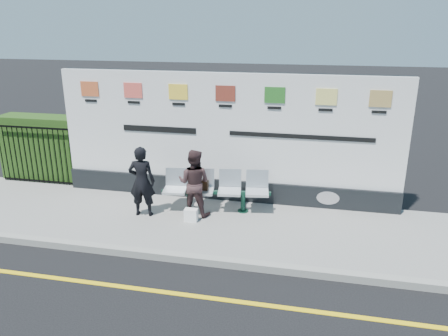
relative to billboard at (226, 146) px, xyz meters
The scene contains 12 objects.
ground 4.13m from the billboard, 97.40° to the right, with size 80.00×80.00×0.00m, color black.
pavement 1.98m from the billboard, 110.32° to the right, with size 14.00×3.00×0.12m, color gray.
kerb 3.19m from the billboard, 99.95° to the right, with size 14.00×0.18×0.14m, color gray.
yellow_line 4.13m from the billboard, 97.40° to the right, with size 14.00×0.10×0.01m, color yellow.
billboard is the anchor object (origin of this frame).
hedge 5.11m from the billboard, behind, with size 2.35×0.70×1.70m, color #244514.
railing 5.10m from the billboard, behind, with size 2.05×0.06×1.54m, color black, non-canonical shape.
bench 1.31m from the billboard, 95.17° to the right, with size 2.35×0.60×0.50m, color silver, non-canonical shape.
woman_left 2.13m from the billboard, 140.26° to the right, with size 0.57×0.38×1.57m, color black.
woman_right 1.29m from the billboard, 114.72° to the right, with size 0.73×0.57×1.49m, color #392525.
handbag_brown 1.13m from the billboard, 114.54° to the right, with size 0.28×0.12×0.22m, color black.
carrier_bag_white 1.89m from the billboard, 108.33° to the right, with size 0.28×0.17×0.28m, color white.
Camera 1 is at (2.50, -5.76, 4.21)m, focal length 35.00 mm.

